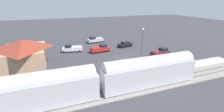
% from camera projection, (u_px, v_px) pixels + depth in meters
% --- Properties ---
extents(ground_plane, '(200.00, 200.00, 0.00)m').
position_uv_depth(ground_plane, '(122.00, 58.00, 40.33)').
color(ground_plane, '#38383D').
extents(railway_track, '(4.80, 70.00, 0.30)m').
position_uv_depth(railway_track, '(155.00, 83.00, 27.96)').
color(railway_track, gray).
rests_on(railway_track, ground).
extents(platform, '(3.20, 46.00, 0.30)m').
position_uv_depth(platform, '(143.00, 74.00, 31.47)').
color(platform, '#B7B2A8').
rests_on(platform, ground).
extents(station_building, '(11.43, 9.24, 5.83)m').
position_uv_depth(station_building, '(24.00, 52.00, 35.48)').
color(station_building, tan).
rests_on(station_building, ground).
extents(pedestrian_on_platform, '(0.36, 0.36, 1.71)m').
position_uv_depth(pedestrian_on_platform, '(166.00, 66.00, 32.32)').
color(pedestrian_on_platform, '#23284C').
rests_on(pedestrian_on_platform, platform).
extents(pedestrian_waiting_far, '(0.36, 0.36, 1.71)m').
position_uv_depth(pedestrian_waiting_far, '(140.00, 68.00, 31.41)').
color(pedestrian_waiting_far, brown).
rests_on(pedestrian_waiting_far, platform).
extents(sedan_black, '(2.68, 4.77, 1.74)m').
position_uv_depth(sedan_black, '(125.00, 44.00, 49.81)').
color(sedan_black, black).
rests_on(sedan_black, ground).
extents(pickup_silver, '(2.67, 5.62, 2.14)m').
position_uv_depth(pickup_silver, '(95.00, 40.00, 54.83)').
color(pickup_silver, silver).
rests_on(pickup_silver, ground).
extents(pickup_white, '(3.02, 5.69, 2.14)m').
position_uv_depth(pickup_white, '(72.00, 48.00, 45.05)').
color(pickup_white, white).
rests_on(pickup_white, ground).
extents(pickup_red, '(2.55, 5.59, 2.14)m').
position_uv_depth(pickup_red, '(100.00, 48.00, 44.81)').
color(pickup_red, red).
rests_on(pickup_red, ground).
extents(pickup_maroon, '(2.79, 5.64, 2.14)m').
position_uv_depth(pickup_maroon, '(160.00, 52.00, 41.48)').
color(pickup_maroon, maroon).
rests_on(pickup_maroon, ground).
extents(light_pole_near_platform, '(0.44, 0.44, 8.65)m').
position_uv_depth(light_pole_near_platform, '(142.00, 44.00, 32.58)').
color(light_pole_near_platform, '#515156').
rests_on(light_pole_near_platform, ground).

